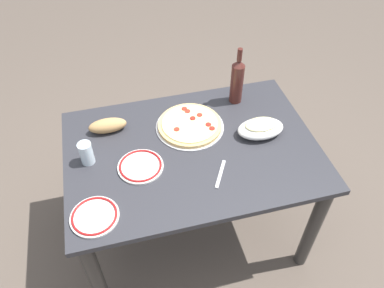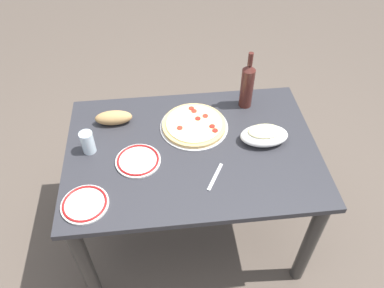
{
  "view_description": "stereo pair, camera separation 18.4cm",
  "coord_description": "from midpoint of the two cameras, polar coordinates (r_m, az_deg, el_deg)",
  "views": [
    {
      "loc": [
        0.32,
        1.25,
        2.07
      ],
      "look_at": [
        0.0,
        0.0,
        0.76
      ],
      "focal_mm": 35.33,
      "sensor_mm": 36.0,
      "label": 1
    },
    {
      "loc": [
        0.14,
        1.28,
        2.07
      ],
      "look_at": [
        0.0,
        0.0,
        0.76
      ],
      "focal_mm": 35.33,
      "sensor_mm": 36.0,
      "label": 2
    }
  ],
  "objects": [
    {
      "name": "ground_plane",
      "position": [
        2.44,
        2.21,
        -12.61
      ],
      "size": [
        8.0,
        8.0,
        0.0
      ],
      "primitive_type": "plane",
      "color": "brown",
      "rests_on": "ground"
    },
    {
      "name": "dining_table",
      "position": [
        1.95,
        2.7,
        -3.28
      ],
      "size": [
        1.24,
        0.86,
        0.73
      ],
      "color": "#2D2D33",
      "rests_on": "ground"
    },
    {
      "name": "pepperoni_pizza",
      "position": [
        1.96,
        3.01,
        2.75
      ],
      "size": [
        0.36,
        0.36,
        0.03
      ],
      "color": "#B7B7BC",
      "rests_on": "dining_table"
    },
    {
      "name": "baked_pasta_dish",
      "position": [
        1.92,
        13.57,
        1.24
      ],
      "size": [
        0.24,
        0.15,
        0.08
      ],
      "color": "white",
      "rests_on": "dining_table"
    },
    {
      "name": "wine_bottle",
      "position": [
        2.06,
        10.91,
        8.64
      ],
      "size": [
        0.07,
        0.07,
        0.33
      ],
      "color": "#471E19",
      "rests_on": "dining_table"
    },
    {
      "name": "water_glass",
      "position": [
        1.85,
        -12.77,
        0.11
      ],
      "size": [
        0.06,
        0.06,
        0.12
      ],
      "primitive_type": "cylinder",
      "color": "silver",
      "rests_on": "dining_table"
    },
    {
      "name": "side_plate_near",
      "position": [
        1.68,
        -12.87,
        -8.99
      ],
      "size": [
        0.21,
        0.21,
        0.02
      ],
      "color": "white",
      "rests_on": "dining_table"
    },
    {
      "name": "side_plate_far",
      "position": [
        1.8,
        -5.27,
        -2.63
      ],
      "size": [
        0.22,
        0.22,
        0.02
      ],
      "color": "white",
      "rests_on": "dining_table"
    },
    {
      "name": "bread_loaf",
      "position": [
        1.99,
        -9.18,
        3.81
      ],
      "size": [
        0.19,
        0.08,
        0.07
      ],
      "primitive_type": "ellipsoid",
      "color": "tan",
      "rests_on": "dining_table"
    },
    {
      "name": "fork_right",
      "position": [
        1.75,
        6.54,
        -5.1
      ],
      "size": [
        0.1,
        0.16,
        0.0
      ],
      "primitive_type": "cube",
      "rotation": [
        0.0,
        0.0,
        4.2
      ],
      "color": "#B7B7BC",
      "rests_on": "dining_table"
    }
  ]
}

